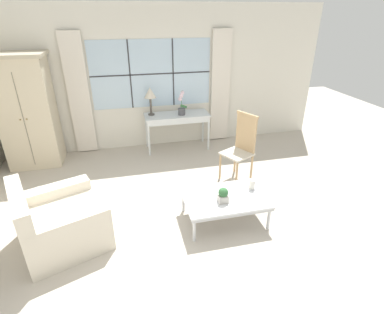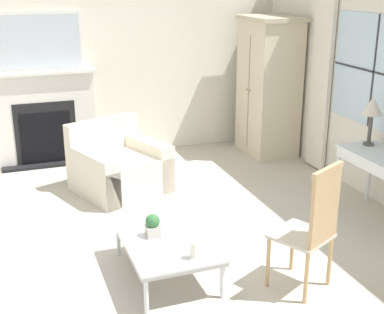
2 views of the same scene
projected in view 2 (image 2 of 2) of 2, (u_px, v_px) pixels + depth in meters
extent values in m
plane|color=#BCB2A3|center=(137.00, 247.00, 5.35)|extent=(14.00, 14.00, 0.00)
cube|color=#2D2D33|center=(374.00, 72.00, 6.21)|extent=(0.02, 0.02, 1.31)
cube|color=silver|center=(321.00, 85.00, 7.19)|extent=(0.40, 0.06, 2.32)
cube|color=silver|center=(122.00, 60.00, 7.79)|extent=(0.06, 7.20, 2.80)
cube|color=black|center=(49.00, 163.00, 7.68)|extent=(0.34, 1.28, 0.04)
cube|color=silver|center=(44.00, 119.00, 7.54)|extent=(0.18, 1.42, 1.29)
cube|color=silver|center=(40.00, 73.00, 7.30)|extent=(0.24, 1.50, 0.04)
cube|color=black|center=(46.00, 137.00, 7.53)|extent=(0.02, 0.68, 0.71)
cube|color=black|center=(46.00, 133.00, 7.52)|extent=(0.01, 0.84, 0.87)
cube|color=silver|center=(37.00, 42.00, 7.26)|extent=(0.04, 1.25, 0.81)
cube|color=silver|center=(37.00, 42.00, 7.24)|extent=(0.01, 1.17, 0.73)
cube|color=beige|center=(269.00, 89.00, 7.92)|extent=(0.89, 0.65, 1.97)
cube|color=#BCAE92|center=(272.00, 18.00, 7.60)|extent=(0.97, 0.71, 0.06)
cube|color=gray|center=(249.00, 93.00, 7.83)|extent=(0.01, 0.01, 1.65)
sphere|color=#997F4C|center=(247.00, 89.00, 7.86)|extent=(0.03, 0.03, 0.03)
sphere|color=#997F4C|center=(250.00, 91.00, 7.77)|extent=(0.03, 0.03, 0.03)
cylinder|color=silver|center=(337.00, 177.00, 6.19)|extent=(0.04, 0.04, 0.72)
cylinder|color=silver|center=(370.00, 172.00, 6.34)|extent=(0.04, 0.04, 0.72)
cylinder|color=#4C4742|center=(368.00, 144.00, 6.07)|extent=(0.13, 0.13, 0.02)
cylinder|color=#4C4742|center=(370.00, 129.00, 6.01)|extent=(0.04, 0.04, 0.33)
cone|color=beige|center=(373.00, 106.00, 5.92)|extent=(0.23, 0.23, 0.20)
cube|color=beige|center=(121.00, 174.00, 6.67)|extent=(1.23, 1.26, 0.46)
cube|color=beige|center=(102.00, 134.00, 6.82)|extent=(0.50, 0.99, 0.40)
cube|color=beige|center=(146.00, 162.00, 6.89)|extent=(0.96, 0.52, 0.60)
cube|color=beige|center=(92.00, 176.00, 6.40)|extent=(0.96, 0.52, 0.60)
cube|color=beige|center=(301.00, 235.00, 4.54)|extent=(0.59, 0.59, 0.03)
cube|color=tan|center=(325.00, 208.00, 4.31)|extent=(0.22, 0.38, 0.61)
cube|color=tan|center=(328.00, 170.00, 4.20)|extent=(0.23, 0.40, 0.05)
cylinder|color=tan|center=(268.00, 262.00, 4.61)|extent=(0.04, 0.04, 0.47)
cylinder|color=tan|center=(292.00, 246.00, 4.87)|extent=(0.04, 0.04, 0.47)
cylinder|color=tan|center=(306.00, 278.00, 4.37)|extent=(0.04, 0.04, 0.47)
cylinder|color=tan|center=(330.00, 261.00, 4.63)|extent=(0.04, 0.04, 0.47)
cube|color=silver|center=(166.00, 239.00, 4.74)|extent=(1.12, 0.76, 0.03)
cube|color=#B1B3B8|center=(166.00, 242.00, 4.75)|extent=(1.10, 0.74, 0.04)
cylinder|color=silver|center=(118.00, 238.00, 5.15)|extent=(0.04, 0.04, 0.35)
cylinder|color=silver|center=(146.00, 295.00, 4.24)|extent=(0.04, 0.04, 0.35)
cylinder|color=silver|center=(183.00, 228.00, 5.37)|extent=(0.04, 0.04, 0.35)
cylinder|color=silver|center=(222.00, 279.00, 4.46)|extent=(0.04, 0.04, 0.35)
cube|color=#BCB7AD|center=(153.00, 231.00, 4.75)|extent=(0.12, 0.12, 0.10)
sphere|color=#336638|center=(153.00, 221.00, 4.72)|extent=(0.13, 0.13, 0.13)
cylinder|color=silver|center=(194.00, 258.00, 4.38)|extent=(0.11, 0.11, 0.01)
cylinder|color=silver|center=(194.00, 250.00, 4.36)|extent=(0.08, 0.08, 0.13)
cylinder|color=black|center=(194.00, 242.00, 4.34)|extent=(0.00, 0.00, 0.01)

